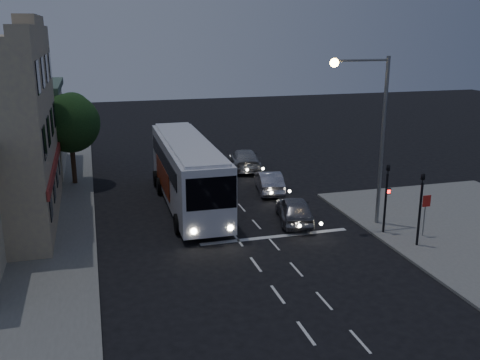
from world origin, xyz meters
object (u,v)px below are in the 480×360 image
object	(u,v)px
car_sedan_a	(269,182)
car_sedan_b	(245,159)
traffic_signal_side	(421,201)
car_suv	(294,209)
traffic_signal_main	(387,190)
regulatory_sign	(426,209)
streetlight	(373,122)
street_tree	(70,120)
tour_bus	(188,170)

from	to	relation	value
car_sedan_a	car_sedan_b	xyz separation A→B (m)	(0.14, 6.31, 0.06)
traffic_signal_side	car_sedan_a	bearing A→B (deg)	110.40
car_suv	car_sedan_b	xyz separation A→B (m)	(0.64, 12.20, 0.02)
car_sedan_b	traffic_signal_side	xyz separation A→B (m)	(3.91, -17.20, 1.66)
car_suv	traffic_signal_main	size ratio (longest dim) A/B	1.06
traffic_signal_main	regulatory_sign	size ratio (longest dim) A/B	1.86
car_sedan_b	traffic_signal_main	xyz separation A→B (m)	(3.21, -15.22, 1.66)
streetlight	car_suv	bearing A→B (deg)	155.99
car_sedan_b	street_tree	distance (m)	13.18
car_suv	streetlight	xyz separation A→B (m)	(3.59, -1.60, 4.99)
car_sedan_b	regulatory_sign	distance (m)	16.98
regulatory_sign	street_tree	distance (m)	23.40
car_suv	traffic_signal_main	bearing A→B (deg)	154.60
car_suv	regulatory_sign	size ratio (longest dim) A/B	1.98
tour_bus	street_tree	size ratio (longest dim) A/B	2.14
tour_bus	car_sedan_b	xyz separation A→B (m)	(5.80, 7.60, -1.43)
tour_bus	traffic_signal_main	size ratio (longest dim) A/B	3.23
traffic_signal_main	streetlight	bearing A→B (deg)	100.20
streetlight	traffic_signal_main	bearing A→B (deg)	-79.80
car_sedan_a	street_tree	world-z (taller)	street_tree
streetlight	street_tree	xyz separation A→B (m)	(-15.55, 12.82, -1.23)
traffic_signal_main	street_tree	world-z (taller)	street_tree
car_suv	regulatory_sign	world-z (taller)	regulatory_sign
traffic_signal_main	streetlight	size ratio (longest dim) A/B	0.46
tour_bus	streetlight	size ratio (longest dim) A/B	1.47
car_suv	traffic_signal_side	bearing A→B (deg)	145.03
traffic_signal_main	street_tree	xyz separation A→B (m)	(-15.81, 14.25, 2.08)
streetlight	car_sedan_b	bearing A→B (deg)	102.07
car_suv	car_sedan_b	bearing A→B (deg)	-80.27
tour_bus	street_tree	distance (m)	9.77
traffic_signal_main	streetlight	distance (m)	3.61
traffic_signal_side	regulatory_sign	bearing A→B (deg)	43.92
traffic_signal_side	streetlight	size ratio (longest dim) A/B	0.46
tour_bus	streetlight	world-z (taller)	streetlight
traffic_signal_side	regulatory_sign	world-z (taller)	traffic_signal_side
car_sedan_a	car_suv	bearing A→B (deg)	95.12
traffic_signal_side	streetlight	xyz separation A→B (m)	(-0.96, 3.40, 3.31)
car_suv	traffic_signal_side	xyz separation A→B (m)	(4.55, -5.00, 1.68)
traffic_signal_side	regulatory_sign	xyz separation A→B (m)	(1.00, 0.96, -0.82)
regulatory_sign	streetlight	distance (m)	5.18
car_suv	regulatory_sign	bearing A→B (deg)	156.70
tour_bus	street_tree	world-z (taller)	street_tree
tour_bus	car_sedan_b	bearing A→B (deg)	53.34
car_sedan_b	traffic_signal_side	world-z (taller)	traffic_signal_side
car_sedan_a	traffic_signal_side	size ratio (longest dim) A/B	1.04
car_sedan_a	regulatory_sign	xyz separation A→B (m)	(5.05, -9.93, 0.89)
car_suv	street_tree	distance (m)	16.82
traffic_signal_main	streetlight	world-z (taller)	streetlight
traffic_signal_side	car_sedan_b	bearing A→B (deg)	102.80
car_suv	streetlight	world-z (taller)	streetlight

